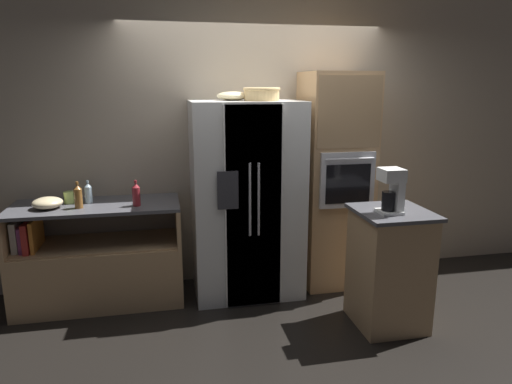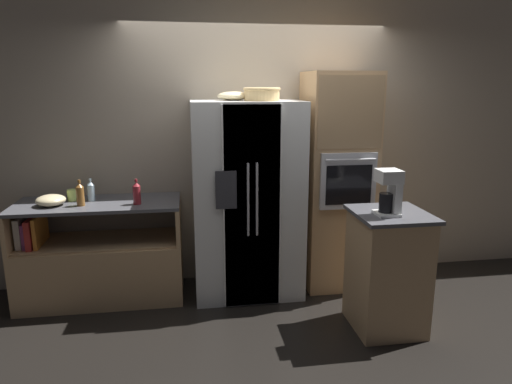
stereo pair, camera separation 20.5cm
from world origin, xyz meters
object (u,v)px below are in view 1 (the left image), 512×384
at_px(refrigerator, 246,200).
at_px(mixing_bowl, 47,203).
at_px(wicker_basket, 262,94).
at_px(wall_oven, 335,181).
at_px(bottle_short, 78,196).
at_px(fruit_bowl, 233,96).
at_px(mug, 70,197).
at_px(coffee_maker, 393,189).
at_px(bottle_wide, 88,193).
at_px(bottle_tall, 136,194).

height_order(refrigerator, mixing_bowl, refrigerator).
xyz_separation_m(wicker_basket, mixing_bowl, (-1.85, 0.06, -0.90)).
bearing_deg(refrigerator, wall_oven, 3.59).
bearing_deg(refrigerator, bottle_short, -177.79).
relative_size(refrigerator, fruit_bowl, 6.26).
relative_size(mug, coffee_maker, 0.37).
bearing_deg(bottle_wide, mixing_bowl, -158.79).
height_order(bottle_short, bottle_wide, bottle_short).
bearing_deg(bottle_wide, mug, 171.66).
xyz_separation_m(mixing_bowl, coffee_maker, (2.69, -0.91, 0.20)).
relative_size(refrigerator, mug, 13.83).
distance_m(wicker_basket, mixing_bowl, 2.06).
bearing_deg(bottle_wide, bottle_short, -109.38).
relative_size(wicker_basket, bottle_wide, 1.58).
relative_size(refrigerator, bottle_short, 7.87).
relative_size(refrigerator, bottle_tall, 7.99).
distance_m(bottle_tall, mixing_bowl, 0.74).
xyz_separation_m(wicker_basket, bottle_short, (-1.59, 0.01, -0.85)).
xyz_separation_m(mug, mixing_bowl, (-0.15, -0.15, -0.00)).
bearing_deg(wicker_basket, bottle_wide, 173.30).
distance_m(refrigerator, bottle_wide, 1.41).
distance_m(wall_oven, mixing_bowl, 2.61).
xyz_separation_m(bottle_tall, coffee_maker, (1.95, -0.85, 0.15)).
xyz_separation_m(mug, coffee_maker, (2.54, -1.06, 0.20)).
bearing_deg(wall_oven, wicker_basket, -170.51).
xyz_separation_m(wall_oven, bottle_tall, (-1.87, -0.13, -0.01)).
height_order(refrigerator, fruit_bowl, fruit_bowl).
relative_size(bottle_short, mixing_bowl, 0.92).
height_order(wall_oven, mug, wall_oven).
relative_size(wall_oven, fruit_bowl, 7.14).
bearing_deg(coffee_maker, wall_oven, 95.06).
relative_size(fruit_bowl, bottle_wide, 1.41).
bearing_deg(coffee_maker, bottle_tall, 156.54).
height_order(wall_oven, mixing_bowl, wall_oven).
bearing_deg(bottle_wide, bottle_tall, -23.57).
relative_size(bottle_short, mug, 1.76).
height_order(fruit_bowl, bottle_tall, fruit_bowl).
bearing_deg(refrigerator, mug, 175.16).
xyz_separation_m(wall_oven, fruit_bowl, (-0.99, -0.01, 0.81)).
xyz_separation_m(refrigerator, fruit_bowl, (-0.11, 0.05, 0.94)).
distance_m(refrigerator, coffee_maker, 1.36).
bearing_deg(coffee_maker, mixing_bowl, 161.35).
xyz_separation_m(bottle_wide, mixing_bowl, (-0.32, -0.12, -0.04)).
relative_size(refrigerator, wicker_basket, 5.57).
xyz_separation_m(refrigerator, bottle_tall, (-0.98, -0.07, 0.12)).
bearing_deg(bottle_short, refrigerator, 2.21).
height_order(wicker_basket, bottle_wide, wicker_basket).
relative_size(fruit_bowl, mug, 2.21).
distance_m(bottle_wide, coffee_maker, 2.59).
height_order(mug, coffee_maker, coffee_maker).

